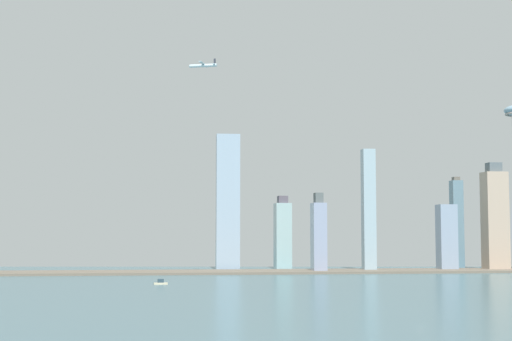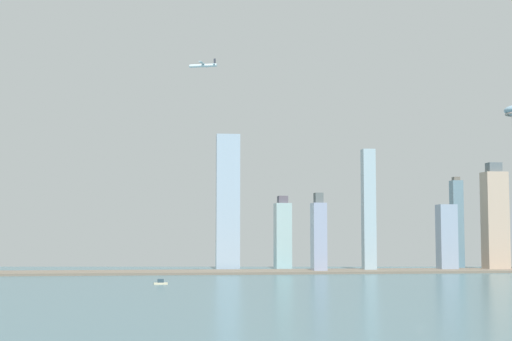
{
  "view_description": "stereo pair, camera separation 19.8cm",
  "coord_description": "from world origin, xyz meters",
  "px_view_note": "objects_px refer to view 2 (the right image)",
  "views": [
    {
      "loc": [
        -118.23,
        -349.99,
        42.63
      ],
      "look_at": [
        -18.88,
        477.38,
        110.32
      ],
      "focal_mm": 54.5,
      "sensor_mm": 36.0,
      "label": 1
    },
    {
      "loc": [
        -118.03,
        -350.01,
        42.63
      ],
      "look_at": [
        -18.88,
        477.38,
        110.32
      ],
      "focal_mm": 54.5,
      "sensor_mm": 36.0,
      "label": 2
    }
  ],
  "objects_px": {
    "skyscraper_5": "(447,238)",
    "skyscraper_6": "(319,236)",
    "skyscraper_1": "(369,210)",
    "skyscraper_7": "(283,235)",
    "boat_0": "(161,283)",
    "skyscraper_3": "(495,219)",
    "skyscraper_0": "(228,202)",
    "skyscraper_9": "(457,224)",
    "airplane": "(203,65)"
  },
  "relations": [
    {
      "from": "skyscraper_6",
      "to": "boat_0",
      "type": "bearing_deg",
      "value": -133.84
    },
    {
      "from": "skyscraper_1",
      "to": "skyscraper_6",
      "type": "distance_m",
      "value": 68.72
    },
    {
      "from": "skyscraper_3",
      "to": "skyscraper_7",
      "type": "distance_m",
      "value": 246.19
    },
    {
      "from": "skyscraper_0",
      "to": "airplane",
      "type": "distance_m",
      "value": 185.68
    },
    {
      "from": "skyscraper_6",
      "to": "skyscraper_1",
      "type": "bearing_deg",
      "value": 14.2
    },
    {
      "from": "skyscraper_5",
      "to": "skyscraper_7",
      "type": "relative_size",
      "value": 0.87
    },
    {
      "from": "skyscraper_3",
      "to": "skyscraper_5",
      "type": "xyz_separation_m",
      "value": [
        -55.7,
        5.76,
        -20.76
      ]
    },
    {
      "from": "skyscraper_7",
      "to": "skyscraper_3",
      "type": "bearing_deg",
      "value": -15.83
    },
    {
      "from": "skyscraper_7",
      "to": "skyscraper_9",
      "type": "relative_size",
      "value": 0.78
    },
    {
      "from": "skyscraper_1",
      "to": "skyscraper_9",
      "type": "height_order",
      "value": "skyscraper_1"
    },
    {
      "from": "skyscraper_0",
      "to": "skyscraper_1",
      "type": "distance_m",
      "value": 160.67
    },
    {
      "from": "skyscraper_1",
      "to": "skyscraper_7",
      "type": "xyz_separation_m",
      "value": [
        -87.86,
        66.04,
        -27.91
      ]
    },
    {
      "from": "skyscraper_1",
      "to": "airplane",
      "type": "relative_size",
      "value": 4.93
    },
    {
      "from": "skyscraper_3",
      "to": "skyscraper_1",
      "type": "bearing_deg",
      "value": 179.63
    },
    {
      "from": "skyscraper_6",
      "to": "skyscraper_3",
      "type": "bearing_deg",
      "value": 3.93
    },
    {
      "from": "skyscraper_7",
      "to": "skyscraper_6",
      "type": "bearing_deg",
      "value": -71.43
    },
    {
      "from": "skyscraper_5",
      "to": "boat_0",
      "type": "bearing_deg",
      "value": -148.55
    },
    {
      "from": "boat_0",
      "to": "airplane",
      "type": "relative_size",
      "value": 0.42
    },
    {
      "from": "skyscraper_5",
      "to": "skyscraper_7",
      "type": "distance_m",
      "value": 190.67
    },
    {
      "from": "skyscraper_3",
      "to": "skyscraper_5",
      "type": "bearing_deg",
      "value": 174.1
    },
    {
      "from": "skyscraper_7",
      "to": "boat_0",
      "type": "relative_size",
      "value": 7.45
    },
    {
      "from": "skyscraper_1",
      "to": "skyscraper_7",
      "type": "relative_size",
      "value": 1.58
    },
    {
      "from": "skyscraper_0",
      "to": "skyscraper_6",
      "type": "bearing_deg",
      "value": -28.34
    },
    {
      "from": "boat_0",
      "to": "airplane",
      "type": "xyz_separation_m",
      "value": [
        39.42,
        103.82,
        208.31
      ]
    },
    {
      "from": "skyscraper_5",
      "to": "skyscraper_7",
      "type": "height_order",
      "value": "skyscraper_7"
    },
    {
      "from": "skyscraper_5",
      "to": "skyscraper_9",
      "type": "xyz_separation_m",
      "value": [
        32.61,
        51.7,
        16.49
      ]
    },
    {
      "from": "skyscraper_0",
      "to": "skyscraper_7",
      "type": "relative_size",
      "value": 1.79
    },
    {
      "from": "skyscraper_6",
      "to": "skyscraper_7",
      "type": "bearing_deg",
      "value": 108.57
    },
    {
      "from": "skyscraper_0",
      "to": "skyscraper_5",
      "type": "xyz_separation_m",
      "value": [
        248.9,
        -31.49,
        -40.56
      ]
    },
    {
      "from": "skyscraper_1",
      "to": "skyscraper_0",
      "type": "bearing_deg",
      "value": 166.92
    },
    {
      "from": "skyscraper_6",
      "to": "skyscraper_9",
      "type": "xyz_separation_m",
      "value": [
        185.83,
        71.82,
        14.17
      ]
    },
    {
      "from": "airplane",
      "to": "skyscraper_1",
      "type": "bearing_deg",
      "value": -137.36
    },
    {
      "from": "skyscraper_0",
      "to": "skyscraper_7",
      "type": "xyz_separation_m",
      "value": [
        68.36,
        29.74,
        -37.43
      ]
    },
    {
      "from": "skyscraper_1",
      "to": "boat_0",
      "type": "relative_size",
      "value": 11.74
    },
    {
      "from": "skyscraper_0",
      "to": "skyscraper_7",
      "type": "height_order",
      "value": "skyscraper_0"
    },
    {
      "from": "skyscraper_5",
      "to": "skyscraper_9",
      "type": "distance_m",
      "value": 63.31
    },
    {
      "from": "skyscraper_1",
      "to": "boat_0",
      "type": "bearing_deg",
      "value": -140.12
    },
    {
      "from": "skyscraper_9",
      "to": "skyscraper_7",
      "type": "bearing_deg",
      "value": 177.44
    },
    {
      "from": "skyscraper_3",
      "to": "skyscraper_6",
      "type": "height_order",
      "value": "skyscraper_3"
    },
    {
      "from": "skyscraper_9",
      "to": "boat_0",
      "type": "distance_m",
      "value": 439.04
    },
    {
      "from": "skyscraper_1",
      "to": "skyscraper_5",
      "type": "bearing_deg",
      "value": 2.97
    },
    {
      "from": "skyscraper_7",
      "to": "skyscraper_9",
      "type": "bearing_deg",
      "value": -2.56
    },
    {
      "from": "skyscraper_7",
      "to": "skyscraper_9",
      "type": "xyz_separation_m",
      "value": [
        213.15,
        -9.53,
        13.37
      ]
    },
    {
      "from": "skyscraper_1",
      "to": "skyscraper_9",
      "type": "relative_size",
      "value": 1.24
    },
    {
      "from": "skyscraper_1",
      "to": "skyscraper_3",
      "type": "xyz_separation_m",
      "value": [
        148.38,
        -0.95,
        -10.28
      ]
    },
    {
      "from": "skyscraper_5",
      "to": "skyscraper_6",
      "type": "height_order",
      "value": "skyscraper_6"
    },
    {
      "from": "skyscraper_0",
      "to": "skyscraper_3",
      "type": "height_order",
      "value": "skyscraper_0"
    },
    {
      "from": "skyscraper_6",
      "to": "boat_0",
      "type": "xyz_separation_m",
      "value": [
        -171.16,
        -178.25,
        -38.59
      ]
    },
    {
      "from": "skyscraper_6",
      "to": "skyscraper_9",
      "type": "distance_m",
      "value": 199.73
    },
    {
      "from": "skyscraper_6",
      "to": "boat_0",
      "type": "relative_size",
      "value": 7.42
    }
  ]
}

